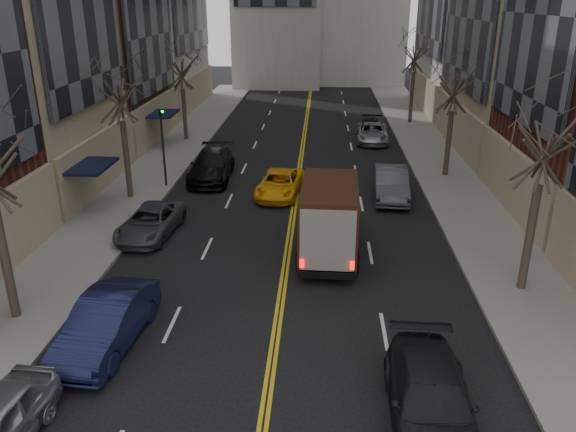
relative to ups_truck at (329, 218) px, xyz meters
name	(u,v)px	position (x,y,z in m)	size (l,w,h in m)	color
sidewalk_left	(162,162)	(-10.72, 13.25, -1.56)	(4.00, 66.00, 0.15)	slate
sidewalk_right	(442,166)	(7.28, 13.25, -1.56)	(4.00, 66.00, 0.15)	slate
tree_lf_mid	(117,73)	(-10.52, 6.25, 4.96)	(3.20, 3.20, 8.91)	#382D23
tree_lf_far	(181,58)	(-10.52, 19.25, 4.39)	(3.20, 3.20, 8.12)	#382D23
tree_rt_near	(550,117)	(7.08, -2.75, 4.82)	(3.20, 3.20, 8.71)	#382D23
tree_rt_mid	(456,72)	(7.08, 11.25, 4.53)	(3.20, 3.20, 8.32)	#382D23
tree_rt_far	(416,41)	(7.08, 26.25, 5.11)	(3.20, 3.20, 9.11)	#382D23
traffic_signal	(163,139)	(-9.11, 8.25, 1.18)	(0.29, 0.26, 4.70)	black
ups_truck	(329,218)	(0.00, 0.00, 0.00)	(2.58, 5.99, 3.24)	black
observer_sedan	(431,400)	(2.48, -9.96, -0.89)	(2.26, 5.22, 1.50)	black
taxi	(280,184)	(-2.57, 7.37, -0.99)	(2.15, 4.66, 1.29)	#FFAD0A
pedestrian	(316,223)	(-0.56, 1.25, -0.72)	(0.67, 0.44, 1.82)	black
parked_lf_b	(107,323)	(-6.87, -7.02, -0.84)	(1.69, 4.85, 1.60)	#111435
parked_lf_c	(151,222)	(-8.02, 1.54, -0.99)	(2.12, 4.60, 1.28)	#43444A
parked_lf_d	(212,166)	(-6.82, 10.02, -0.82)	(2.29, 5.64, 1.64)	black
parked_lf_e	(211,167)	(-6.82, 9.83, -0.85)	(1.85, 4.61, 1.57)	#ABACB3
parked_rt_a	(391,183)	(3.38, 7.30, -0.83)	(1.71, 4.91, 1.62)	#47484E
parked_rt_b	(372,133)	(3.38, 19.67, -0.96)	(2.25, 4.89, 1.36)	#A8ABB0
parked_rt_c	(371,128)	(3.38, 21.26, -0.96)	(1.88, 4.62, 1.34)	black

